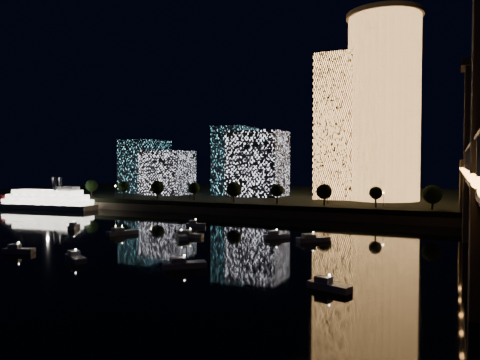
% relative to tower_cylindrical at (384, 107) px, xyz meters
% --- Properties ---
extents(ground, '(520.00, 520.00, 0.00)m').
position_rel_tower_cylindrical_xyz_m(ground, '(-27.24, -126.73, -47.45)').
color(ground, black).
rests_on(ground, ground).
extents(far_bank, '(420.00, 160.00, 5.00)m').
position_rel_tower_cylindrical_xyz_m(far_bank, '(-27.24, 33.27, -44.95)').
color(far_bank, black).
rests_on(far_bank, ground).
extents(seawall, '(420.00, 6.00, 3.00)m').
position_rel_tower_cylindrical_xyz_m(seawall, '(-27.24, -44.73, -45.95)').
color(seawall, '#6B5E4C').
rests_on(seawall, ground).
extents(tower_cylindrical, '(34.00, 34.00, 84.65)m').
position_rel_tower_cylindrical_xyz_m(tower_cylindrical, '(0.00, 0.00, 0.00)').
color(tower_cylindrical, '#FFA651').
rests_on(tower_cylindrical, far_bank).
extents(tower_rectangular, '(21.28, 21.28, 67.71)m').
position_rel_tower_cylindrical_xyz_m(tower_rectangular, '(-19.58, 0.26, -8.60)').
color(tower_rectangular, '#FFA651').
rests_on(tower_rectangular, far_bank).
extents(midrise_blocks, '(96.39, 38.04, 36.42)m').
position_rel_tower_cylindrical_xyz_m(midrise_blocks, '(-93.38, 1.51, -26.69)').
color(midrise_blocks, white).
rests_on(midrise_blocks, far_bank).
extents(riverboat, '(53.26, 17.15, 15.77)m').
position_rel_tower_cylindrical_xyz_m(riverboat, '(-147.90, -59.79, -43.41)').
color(riverboat, silver).
rests_on(riverboat, ground).
extents(motorboats, '(102.62, 65.85, 2.78)m').
position_rel_tower_cylindrical_xyz_m(motorboats, '(-36.76, -115.79, -46.64)').
color(motorboats, silver).
rests_on(motorboats, ground).
extents(esplanade_trees, '(166.50, 6.85, 8.93)m').
position_rel_tower_cylindrical_xyz_m(esplanade_trees, '(-54.86, -38.73, -36.98)').
color(esplanade_trees, black).
rests_on(esplanade_trees, far_bank).
extents(street_lamps, '(132.70, 0.70, 5.65)m').
position_rel_tower_cylindrical_xyz_m(street_lamps, '(-61.24, -32.73, -38.43)').
color(street_lamps, black).
rests_on(street_lamps, far_bank).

